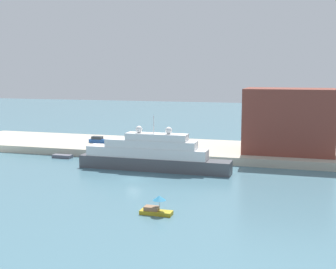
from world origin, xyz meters
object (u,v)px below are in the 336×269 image
parked_car (98,140)px  large_yacht (152,155)px  harbor_building (289,121)px  small_motorboat (156,208)px  work_barge (62,156)px  person_figure (106,143)px  mooring_bollard (153,151)px

parked_car → large_yacht: bearing=-42.6°
harbor_building → parked_car: (-44.14, 0.61, -6.08)m
small_motorboat → work_barge: 44.18m
parked_car → person_figure: person_figure is taller
harbor_building → parked_car: 44.56m
large_yacht → parked_car: size_ratio=7.12×
large_yacht → harbor_building: bearing=35.5°
parked_car → work_barge: bearing=-102.6°
person_figure → mooring_bollard: bearing=-18.4°
work_barge → mooring_bollard: mooring_bollard is taller
harbor_building → person_figure: size_ratio=10.19×
work_barge → small_motorboat: bearing=-44.7°
mooring_bollard → harbor_building: bearing=15.7°
harbor_building → work_barge: bearing=-166.2°
work_barge → harbor_building: bearing=13.8°
harbor_building → parked_car: bearing=179.2°
person_figure → mooring_bollard: person_figure is taller
work_barge → large_yacht: bearing=-14.9°
small_motorboat → mooring_bollard: 36.88m
work_barge → person_figure: (6.66, 8.06, 2.10)m
large_yacht → harbor_building: size_ratio=1.61×
parked_car → person_figure: size_ratio=2.30×
work_barge → mooring_bollard: bearing=11.1°
small_motorboat → work_barge: bearing=135.3°
work_barge → parked_car: parked_car is taller
large_yacht → person_figure: large_yacht is taller
small_motorboat → parked_car: (-28.71, 43.18, 1.36)m
person_figure → work_barge: bearing=-129.6°
small_motorboat → mooring_bollard: small_motorboat is taller
work_barge → person_figure: 10.67m
harbor_building → large_yacht: bearing=-144.5°
large_yacht → parked_car: large_yacht is taller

